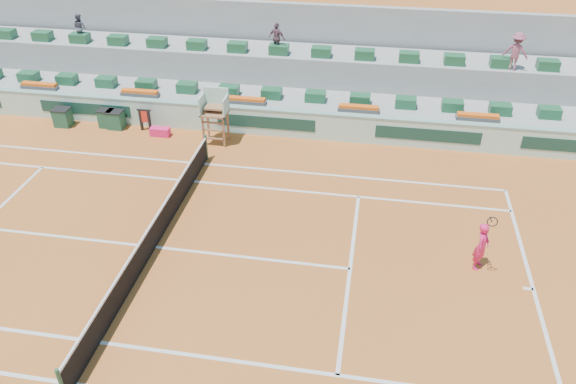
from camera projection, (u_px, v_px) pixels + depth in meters
name	position (u px, v px, depth m)	size (l,w,h in m)	color
ground	(156.00, 247.00, 18.45)	(90.00, 90.00, 0.00)	#A4521F
seating_tier_lower	(235.00, 99.00, 26.94)	(36.00, 4.00, 1.20)	#999996
seating_tier_upper	(242.00, 73.00, 27.87)	(36.00, 2.40, 2.60)	#999996
stadium_back_wall	(249.00, 45.00, 28.69)	(36.00, 0.40, 4.40)	#999996
player_bag	(160.00, 132.00, 24.96)	(0.86, 0.38, 0.38)	#EA1E61
spectator_left	(80.00, 28.00, 27.55)	(0.66, 0.51, 1.35)	#504F5C
spectator_mid	(277.00, 38.00, 26.08)	(0.84, 0.35, 1.44)	#6A4652
spectator_right	(516.00, 51.00, 24.26)	(1.06, 0.61, 1.64)	#914859
court_lines	(156.00, 247.00, 18.45)	(23.89, 11.09, 0.01)	silver
tennis_net	(153.00, 235.00, 18.17)	(0.10, 11.97, 1.10)	black
advertising_hoarding	(223.00, 118.00, 25.10)	(36.00, 0.34, 1.26)	#AAD6C5
umpire_chair	(215.00, 109.00, 23.78)	(1.10, 0.90, 2.40)	brown
seat_row_lower	(229.00, 90.00, 25.74)	(32.90, 0.60, 0.44)	#1B5331
seat_row_upper	(237.00, 47.00, 26.54)	(32.90, 0.60, 0.44)	#1B5331
flower_planters	(192.00, 97.00, 25.34)	(26.80, 0.36, 0.28)	#4B4B4B
drink_cooler_a	(116.00, 120.00, 25.46)	(0.72, 0.62, 0.84)	#184833
drink_cooler_b	(107.00, 118.00, 25.58)	(0.69, 0.60, 0.84)	#184833
drink_cooler_c	(63.00, 117.00, 25.67)	(0.76, 0.65, 0.84)	#184833
towel_rack	(145.00, 118.00, 25.16)	(0.64, 0.11, 1.03)	black
tennis_player	(482.00, 246.00, 17.20)	(0.60, 0.91, 2.28)	#EA1E61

